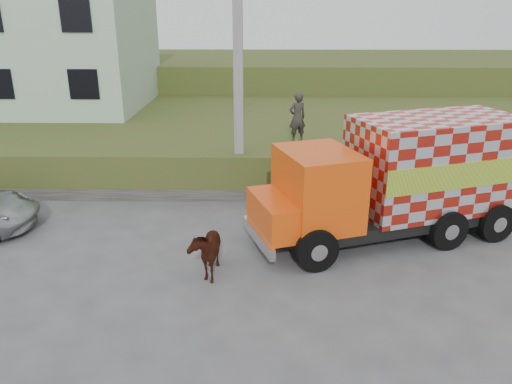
{
  "coord_description": "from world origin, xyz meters",
  "views": [
    {
      "loc": [
        -0.17,
        -11.32,
        6.03
      ],
      "look_at": [
        -0.39,
        1.4,
        1.3
      ],
      "focal_mm": 35.0,
      "sensor_mm": 36.0,
      "label": 1
    }
  ],
  "objects_px": {
    "cargo_truck": "(402,178)",
    "pedestrian": "(297,118)",
    "utility_pole": "(238,73)",
    "cow": "(206,249)"
  },
  "relations": [
    {
      "from": "utility_pole",
      "to": "cargo_truck",
      "type": "bearing_deg",
      "value": -34.24
    },
    {
      "from": "cow",
      "to": "pedestrian",
      "type": "xyz_separation_m",
      "value": [
        2.54,
        6.76,
        1.75
      ]
    },
    {
      "from": "utility_pole",
      "to": "pedestrian",
      "type": "height_order",
      "value": "utility_pole"
    },
    {
      "from": "cargo_truck",
      "to": "pedestrian",
      "type": "relative_size",
      "value": 4.37
    },
    {
      "from": "cargo_truck",
      "to": "pedestrian",
      "type": "height_order",
      "value": "cargo_truck"
    },
    {
      "from": "utility_pole",
      "to": "cow",
      "type": "xyz_separation_m",
      "value": [
        -0.55,
        -5.33,
        -3.45
      ]
    },
    {
      "from": "utility_pole",
      "to": "pedestrian",
      "type": "relative_size",
      "value": 4.53
    },
    {
      "from": "utility_pole",
      "to": "pedestrian",
      "type": "distance_m",
      "value": 2.98
    },
    {
      "from": "utility_pole",
      "to": "cow",
      "type": "distance_m",
      "value": 6.37
    },
    {
      "from": "utility_pole",
      "to": "cargo_truck",
      "type": "height_order",
      "value": "utility_pole"
    }
  ]
}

